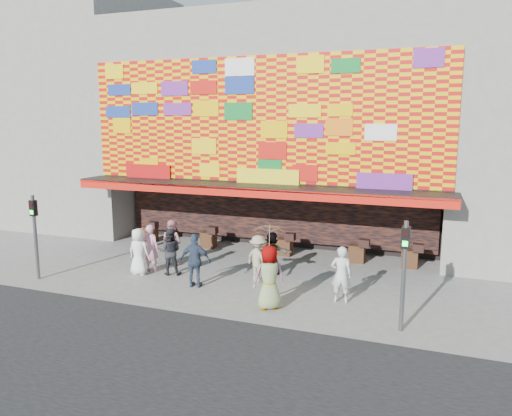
# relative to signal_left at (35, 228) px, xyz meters

# --- Properties ---
(ground) EXTENTS (90.00, 90.00, 0.00)m
(ground) POSITION_rel_signal_left_xyz_m (6.20, 1.50, -1.86)
(ground) COLOR slate
(ground) RESTS_ON ground
(road_strip) EXTENTS (30.00, 8.00, 0.02)m
(road_strip) POSITION_rel_signal_left_xyz_m (6.20, -5.00, -1.85)
(road_strip) COLOR black
(road_strip) RESTS_ON ground
(shop_building) EXTENTS (15.20, 9.40, 10.00)m
(shop_building) POSITION_rel_signal_left_xyz_m (6.20, 9.68, 3.37)
(shop_building) COLOR gray
(shop_building) RESTS_ON ground
(neighbor_left) EXTENTS (11.00, 8.00, 12.00)m
(neighbor_left) POSITION_rel_signal_left_xyz_m (-6.80, 9.50, 4.14)
(neighbor_left) COLOR gray
(neighbor_left) RESTS_ON ground
(signal_left) EXTENTS (0.22, 0.20, 3.00)m
(signal_left) POSITION_rel_signal_left_xyz_m (0.00, 0.00, 0.00)
(signal_left) COLOR #59595B
(signal_left) RESTS_ON ground
(signal_right) EXTENTS (0.22, 0.20, 3.00)m
(signal_right) POSITION_rel_signal_left_xyz_m (12.40, 0.00, 0.00)
(signal_right) COLOR #59595B
(signal_right) RESTS_ON ground
(ped_a) EXTENTS (0.86, 0.57, 1.71)m
(ped_a) POSITION_rel_signal_left_xyz_m (3.05, 1.71, -1.00)
(ped_a) COLOR white
(ped_a) RESTS_ON ground
(ped_b) EXTENTS (0.67, 0.46, 1.78)m
(ped_b) POSITION_rel_signal_left_xyz_m (3.27, 2.19, -0.97)
(ped_b) COLOR pink
(ped_b) RESTS_ON ground
(ped_c) EXTENTS (1.00, 0.89, 1.72)m
(ped_c) POSITION_rel_signal_left_xyz_m (4.11, 2.12, -1.00)
(ped_c) COLOR #222328
(ped_c) RESTS_ON ground
(ped_d) EXTENTS (1.23, 1.04, 1.65)m
(ped_d) POSITION_rel_signal_left_xyz_m (7.39, 2.49, -1.04)
(ped_d) COLOR tan
(ped_d) RESTS_ON ground
(ped_e) EXTENTS (1.12, 0.58, 1.83)m
(ped_e) POSITION_rel_signal_left_xyz_m (5.61, 1.22, -0.95)
(ped_e) COLOR #313E56
(ped_e) RESTS_ON ground
(ped_f) EXTENTS (1.46, 0.48, 1.57)m
(ped_f) POSITION_rel_signal_left_xyz_m (7.55, 3.48, -1.07)
(ped_f) COLOR gray
(ped_f) RESTS_ON ground
(ped_g) EXTENTS (1.14, 1.05, 1.95)m
(ped_g) POSITION_rel_signal_left_xyz_m (8.58, 0.24, -0.89)
(ped_g) COLOR gray
(ped_g) RESTS_ON ground
(ped_h) EXTENTS (0.70, 0.52, 1.77)m
(ped_h) POSITION_rel_signal_left_xyz_m (10.46, 1.55, -0.97)
(ped_h) COLOR silver
(ped_h) RESTS_ON ground
(ped_i) EXTENTS (0.96, 0.82, 1.75)m
(ped_i) POSITION_rel_signal_left_xyz_m (3.49, 3.33, -0.99)
(ped_i) COLOR #CF868C
(ped_i) RESTS_ON ground
(parasol) EXTENTS (1.19, 1.20, 1.81)m
(parasol) POSITION_rel_signal_left_xyz_m (8.58, 0.24, 0.27)
(parasol) COLOR beige
(parasol) RESTS_ON ground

